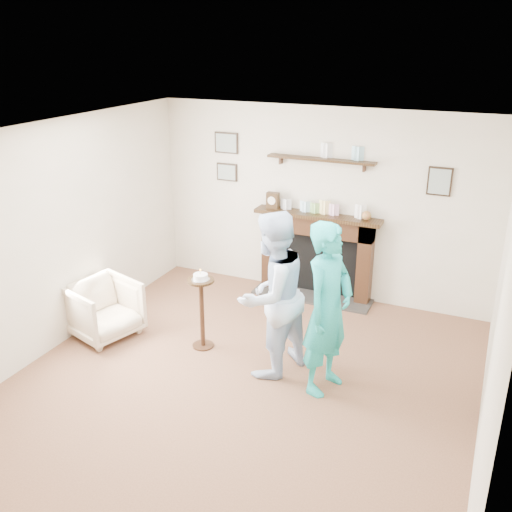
{
  "coord_description": "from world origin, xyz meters",
  "views": [
    {
      "loc": [
        2.13,
        -4.39,
        3.32
      ],
      "look_at": [
        -0.21,
        0.9,
        1.06
      ],
      "focal_mm": 40.0,
      "sensor_mm": 36.0,
      "label": 1
    }
  ],
  "objects_px": {
    "man": "(271,369)",
    "woman": "(324,386)",
    "armchair": "(106,334)",
    "pedestal_table": "(201,300)"
  },
  "relations": [
    {
      "from": "man",
      "to": "pedestal_table",
      "type": "distance_m",
      "value": 1.08
    },
    {
      "from": "armchair",
      "to": "woman",
      "type": "bearing_deg",
      "value": -71.88
    },
    {
      "from": "man",
      "to": "woman",
      "type": "distance_m",
      "value": 0.61
    },
    {
      "from": "armchair",
      "to": "man",
      "type": "height_order",
      "value": "man"
    },
    {
      "from": "armchair",
      "to": "woman",
      "type": "distance_m",
      "value": 2.68
    },
    {
      "from": "armchair",
      "to": "woman",
      "type": "relative_size",
      "value": 0.42
    },
    {
      "from": "man",
      "to": "pedestal_table",
      "type": "height_order",
      "value": "pedestal_table"
    },
    {
      "from": "woman",
      "to": "man",
      "type": "bearing_deg",
      "value": 98.81
    },
    {
      "from": "armchair",
      "to": "pedestal_table",
      "type": "xyz_separation_m",
      "value": [
        1.18,
        0.23,
        0.58
      ]
    },
    {
      "from": "armchair",
      "to": "pedestal_table",
      "type": "relative_size",
      "value": 0.77
    }
  ]
}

